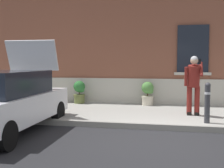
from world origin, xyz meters
name	(u,v)px	position (x,y,z in m)	size (l,w,h in m)	color
ground_plane	(157,140)	(0.00, 0.00, 0.00)	(80.00, 80.00, 0.00)	#232326
sidewalk	(162,114)	(0.00, 2.80, 0.07)	(24.00, 3.60, 0.15)	#99968E
curb_edge	(159,127)	(0.00, 0.94, 0.07)	(24.00, 0.12, 0.15)	gray
building_facade	(166,10)	(0.01, 5.29, 3.73)	(24.00, 1.52, 7.50)	brown
hatchback_car_white	(6,100)	(-3.61, -0.11, 0.80)	(1.90, 4.12, 2.34)	white
bollard_near_person	(207,101)	(1.20, 1.35, 0.71)	(0.15, 0.15, 1.04)	#333338
person_on_phone	(194,82)	(0.91, 2.38, 1.15)	(0.51, 0.52, 1.74)	maroon
planter_terracotta	(18,90)	(-5.75, 4.22, 0.61)	(0.44, 0.44, 0.86)	#B25B38
planter_olive	(80,91)	(-3.16, 4.20, 0.61)	(0.44, 0.44, 0.86)	#606B38
planter_cream	(148,93)	(-0.57, 4.22, 0.61)	(0.44, 0.44, 0.86)	beige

